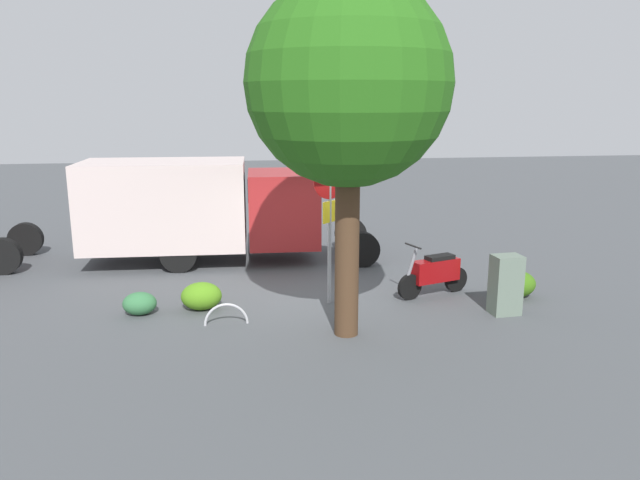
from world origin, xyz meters
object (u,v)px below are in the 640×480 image
street_tree (349,85)px  utility_cabinet (506,285)px  stop_sign (330,210)px  box_truck_near (205,205)px  bike_rack_hoop (226,324)px  motorcycle (435,272)px

street_tree → utility_cabinet: street_tree is taller
street_tree → utility_cabinet: (-3.34, -0.61, -3.82)m
stop_sign → box_truck_near: bearing=-54.9°
street_tree → utility_cabinet: size_ratio=5.17×
utility_cabinet → bike_rack_hoop: utility_cabinet is taller
stop_sign → street_tree: size_ratio=0.48×
motorcycle → utility_cabinet: (-1.01, 1.33, 0.08)m
motorcycle → box_truck_near: bearing=-54.5°
stop_sign → street_tree: 3.00m
box_truck_near → stop_sign: size_ratio=2.55×
bike_rack_hoop → utility_cabinet: bearing=178.0°
street_tree → bike_rack_hoop: 5.00m
box_truck_near → stop_sign: (-2.67, 3.80, 0.46)m
motorcycle → street_tree: bearing=20.9°
motorcycle → utility_cabinet: 1.67m
stop_sign → bike_rack_hoop: size_ratio=3.51×
motorcycle → bike_rack_hoop: (4.51, 1.14, -0.52)m
stop_sign → bike_rack_hoop: bearing=23.9°
box_truck_near → stop_sign: 4.67m
box_truck_near → stop_sign: stop_sign is taller
motorcycle → bike_rack_hoop: bearing=-4.6°
stop_sign → utility_cabinet: stop_sign is taller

